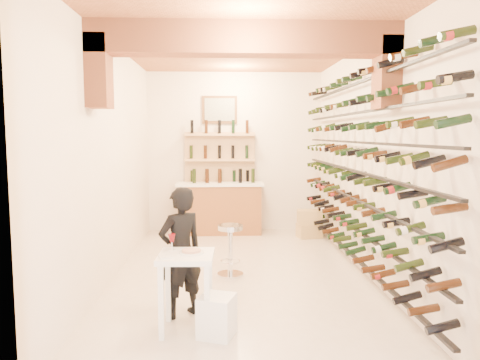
% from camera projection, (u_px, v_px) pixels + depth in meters
% --- Properties ---
extents(ground, '(6.00, 6.00, 0.00)m').
position_uv_depth(ground, '(241.00, 274.00, 6.35)').
color(ground, beige).
rests_on(ground, ground).
extents(room_shell, '(3.52, 6.02, 3.21)m').
position_uv_depth(room_shell, '(242.00, 112.00, 5.87)').
color(room_shell, silver).
rests_on(room_shell, ground).
extents(wine_rack, '(0.32, 5.70, 2.56)m').
position_uv_depth(wine_rack, '(351.00, 164.00, 6.26)').
color(wine_rack, black).
rests_on(wine_rack, ground).
extents(back_counter, '(1.70, 0.62, 1.29)m').
position_uv_depth(back_counter, '(220.00, 207.00, 8.92)').
color(back_counter, '#955A2E').
rests_on(back_counter, ground).
extents(back_shelving, '(1.40, 0.31, 2.73)m').
position_uv_depth(back_shelving, '(220.00, 174.00, 9.09)').
color(back_shelving, tan).
rests_on(back_shelving, ground).
extents(tasting_table, '(0.56, 0.56, 0.95)m').
position_uv_depth(tasting_table, '(186.00, 268.00, 4.47)').
color(tasting_table, white).
rests_on(tasting_table, ground).
extents(white_stool, '(0.41, 0.41, 0.40)m').
position_uv_depth(white_stool, '(217.00, 316.00, 4.38)').
color(white_stool, white).
rests_on(white_stool, ground).
extents(person, '(0.61, 0.57, 1.41)m').
position_uv_depth(person, '(181.00, 252.00, 4.82)').
color(person, black).
rests_on(person, ground).
extents(chrome_barstool, '(0.37, 0.37, 0.71)m').
position_uv_depth(chrome_barstool, '(230.00, 246.00, 6.25)').
color(chrome_barstool, silver).
rests_on(chrome_barstool, ground).
extents(crate_lower, '(0.49, 0.39, 0.26)m').
position_uv_depth(crate_lower, '(309.00, 231.00, 8.58)').
color(crate_lower, tan).
rests_on(crate_lower, ground).
extents(crate_upper, '(0.47, 0.34, 0.26)m').
position_uv_depth(crate_upper, '(309.00, 217.00, 8.56)').
color(crate_upper, tan).
rests_on(crate_upper, crate_lower).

